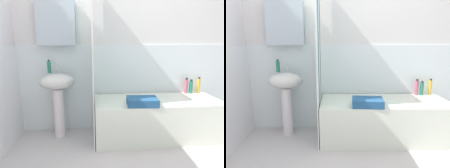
% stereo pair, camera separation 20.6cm
% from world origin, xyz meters
% --- Properties ---
extents(wall_back_tiled, '(3.60, 0.18, 2.40)m').
position_xyz_m(wall_back_tiled, '(-0.06, 1.26, 1.14)').
color(wall_back_tiled, silver).
rests_on(wall_back_tiled, ground_plane).
extents(sink, '(0.44, 0.34, 0.85)m').
position_xyz_m(sink, '(-0.99, 1.03, 0.62)').
color(sink, white).
rests_on(sink, ground_plane).
extents(faucet, '(0.03, 0.12, 0.12)m').
position_xyz_m(faucet, '(-0.99, 1.11, 0.91)').
color(faucet, silver).
rests_on(faucet, sink).
extents(soap_dispenser, '(0.05, 0.05, 0.17)m').
position_xyz_m(soap_dispenser, '(-1.10, 1.10, 0.93)').
color(soap_dispenser, '#227456').
rests_on(soap_dispenser, sink).
extents(bathtub, '(1.60, 0.65, 0.51)m').
position_xyz_m(bathtub, '(0.28, 0.90, 0.26)').
color(bathtub, silver).
rests_on(bathtub, ground_plane).
extents(shower_curtain, '(0.01, 0.65, 2.00)m').
position_xyz_m(shower_curtain, '(-0.54, 0.90, 1.00)').
color(shower_curtain, white).
rests_on(shower_curtain, ground_plane).
extents(lotion_bottle, '(0.04, 0.04, 0.23)m').
position_xyz_m(lotion_bottle, '(0.98, 1.17, 0.62)').
color(lotion_bottle, gold).
rests_on(lotion_bottle, bathtub).
extents(body_wash_bottle, '(0.05, 0.05, 0.20)m').
position_xyz_m(body_wash_bottle, '(0.86, 1.15, 0.61)').
color(body_wash_bottle, '#24715B').
rests_on(body_wash_bottle, bathtub).
extents(conditioner_bottle, '(0.04, 0.04, 0.22)m').
position_xyz_m(conditioner_bottle, '(0.79, 1.15, 0.62)').
color(conditioner_bottle, '#C2526E').
rests_on(conditioner_bottle, bathtub).
extents(towel_folded, '(0.37, 0.28, 0.09)m').
position_xyz_m(towel_folded, '(0.03, 0.70, 0.56)').
color(towel_folded, '#245382').
rests_on(towel_folded, bathtub).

